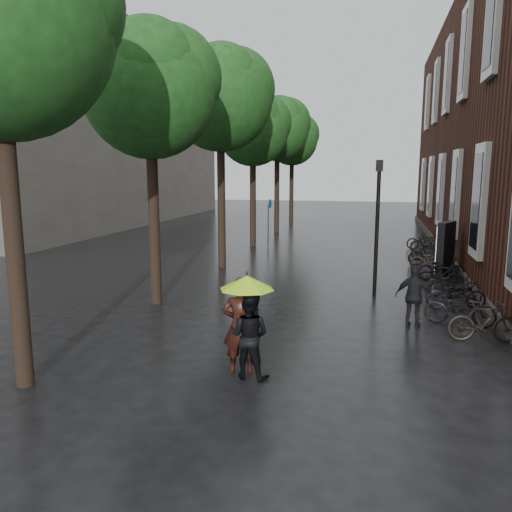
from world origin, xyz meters
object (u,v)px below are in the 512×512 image
(pedestrian_walking, at_px, (414,296))
(lamp_post, at_px, (377,215))
(parked_bicycles, at_px, (440,267))
(ad_lightbox, at_px, (445,248))
(person_black, at_px, (249,336))
(person_burgundy, at_px, (240,326))

(pedestrian_walking, xyz_separation_m, lamp_post, (-0.98, 3.11, 1.78))
(parked_bicycles, relative_size, lamp_post, 3.47)
(parked_bicycles, xyz_separation_m, ad_lightbox, (0.27, 0.88, 0.57))
(person_black, xyz_separation_m, parked_bicycles, (4.63, 10.18, -0.38))
(parked_bicycles, xyz_separation_m, lamp_post, (-2.31, -3.09, 2.14))
(person_black, relative_size, lamp_post, 0.39)
(ad_lightbox, height_order, lamp_post, lamp_post)
(person_black, height_order, parked_bicycles, person_black)
(person_burgundy, height_order, lamp_post, lamp_post)
(pedestrian_walking, bearing_deg, parked_bicycles, -90.65)
(person_burgundy, relative_size, pedestrian_walking, 1.20)
(person_black, relative_size, pedestrian_walking, 1.03)
(person_black, relative_size, parked_bicycles, 0.11)
(person_burgundy, height_order, pedestrian_walking, person_burgundy)
(pedestrian_walking, distance_m, ad_lightbox, 7.25)
(person_burgundy, xyz_separation_m, parked_bicycles, (4.85, 10.02, -0.51))
(parked_bicycles, distance_m, ad_lightbox, 1.08)
(lamp_post, bearing_deg, person_burgundy, -110.15)
(pedestrian_walking, bearing_deg, person_black, 61.83)
(pedestrian_walking, bearing_deg, person_burgundy, 58.85)
(pedestrian_walking, bearing_deg, ad_lightbox, -91.31)
(person_black, distance_m, pedestrian_walking, 5.18)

